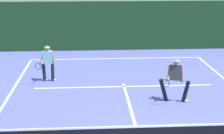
# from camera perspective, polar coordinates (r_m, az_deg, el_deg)

# --- Properties ---
(court_line_baseline_far) EXTENTS (9.43, 0.10, 0.01)m
(court_line_baseline_far) POSITION_cam_1_polar(r_m,az_deg,el_deg) (19.91, 0.64, 1.38)
(court_line_baseline_far) COLOR white
(court_line_baseline_far) RESTS_ON ground_plane
(court_line_service) EXTENTS (7.68, 0.10, 0.01)m
(court_line_service) POSITION_cam_1_polar(r_m,az_deg,el_deg) (15.31, 1.97, -3.16)
(court_line_service) COLOR white
(court_line_service) RESTS_ON ground_plane
(court_line_centre) EXTENTS (0.10, 6.40, 0.01)m
(court_line_centre) POSITION_cam_1_polar(r_m,az_deg,el_deg) (12.71, 3.19, -7.30)
(court_line_centre) COLOR white
(court_line_centre) RESTS_ON ground_plane
(player_near) EXTENTS (1.18, 0.86, 1.68)m
(player_near) POSITION_cam_1_polar(r_m,az_deg,el_deg) (13.63, 10.09, -1.75)
(player_near) COLOR black
(player_near) RESTS_ON ground_plane
(player_far) EXTENTS (0.82, 0.84, 1.63)m
(player_far) POSITION_cam_1_polar(r_m,az_deg,el_deg) (16.05, -10.31, 0.83)
(player_far) COLOR black
(player_far) RESTS_ON ground_plane
(tennis_ball) EXTENTS (0.07, 0.07, 0.07)m
(tennis_ball) POSITION_cam_1_polar(r_m,az_deg,el_deg) (15.92, 4.16, -2.32)
(tennis_ball) COLOR #D1E033
(tennis_ball) RESTS_ON ground_plane
(back_fence_windscreen) EXTENTS (22.01, 0.12, 2.99)m
(back_fence_windscreen) POSITION_cam_1_polar(r_m,az_deg,el_deg) (21.68, 0.24, 6.61)
(back_fence_windscreen) COLOR #1B401D
(back_fence_windscreen) RESTS_ON ground_plane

